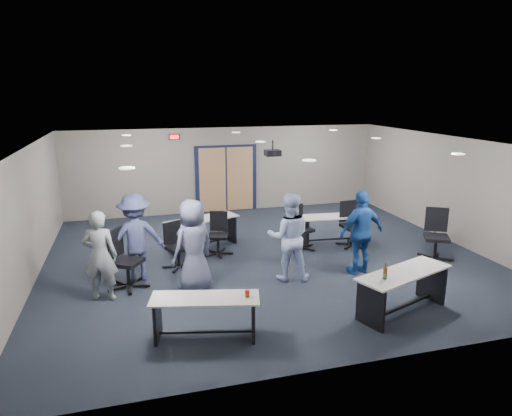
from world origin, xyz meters
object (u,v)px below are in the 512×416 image
object	(u,v)px
table_back_left	(202,228)
table_front_right	(403,285)
chair_back_d	(353,225)
person_plaid	(193,246)
chair_loose_right	(437,236)
person_lightblue	(289,237)
table_back_right	(335,224)
table_front_left	(206,310)
person_navy	(361,233)
person_back	(135,237)
chair_back_a	(178,246)
chair_loose_left	(127,260)
chair_back_b	(218,234)
person_gray	(100,256)
chair_back_c	(302,228)

from	to	relation	value
table_back_left	table_front_right	bearing A→B (deg)	-79.09
chair_back_d	person_plaid	xyz separation A→B (m)	(-4.19, -1.51, 0.35)
chair_loose_right	person_plaid	world-z (taller)	person_plaid
person_plaid	person_lightblue	size ratio (longest dim) A/B	1.00
table_back_right	person_plaid	distance (m)	4.35
table_front_left	table_back_left	distance (m)	4.34
person_navy	person_back	bearing A→B (deg)	-20.35
table_back_left	chair_back_d	size ratio (longest dim) A/B	1.70
chair_back_a	person_lightblue	world-z (taller)	person_lightblue
chair_loose_left	person_back	world-z (taller)	person_back
person_plaid	table_front_right	bearing A→B (deg)	121.95
table_back_left	chair_back_b	world-z (taller)	chair_back_b
person_gray	chair_back_d	bearing A→B (deg)	-151.40
table_back_right	chair_back_b	xyz separation A→B (m)	(-3.06, -0.08, 0.02)
table_front_left	chair_back_d	xyz separation A→B (m)	(4.28, 3.37, 0.10)
table_back_right	person_lightblue	world-z (taller)	person_lightblue
chair_back_c	chair_loose_right	distance (m)	3.12
chair_loose_left	person_back	distance (m)	0.53
chair_loose_left	chair_back_a	bearing A→B (deg)	-20.87
chair_back_a	person_lightblue	size ratio (longest dim) A/B	0.56
person_plaid	chair_back_d	bearing A→B (deg)	171.77
chair_loose_left	person_navy	size ratio (longest dim) A/B	0.66
chair_back_d	person_lightblue	size ratio (longest dim) A/B	0.62
chair_back_b	person_back	world-z (taller)	person_back
table_front_left	table_back_left	world-z (taller)	table_front_left
chair_back_c	person_navy	xyz separation A→B (m)	(0.67, -1.74, 0.36)
chair_back_b	chair_loose_left	world-z (taller)	chair_loose_left
person_plaid	person_back	world-z (taller)	same
chair_back_d	chair_back_c	bearing A→B (deg)	170.19
table_front_right	person_plaid	world-z (taller)	person_plaid
table_back_left	table_back_right	distance (m)	3.38
table_back_right	chair_loose_right	bearing A→B (deg)	-41.28
table_back_left	person_plaid	bearing A→B (deg)	-124.68
chair_back_c	chair_loose_right	size ratio (longest dim) A/B	0.90
person_lightblue	table_back_left	bearing A→B (deg)	-45.45
chair_loose_left	chair_back_d	bearing A→B (deg)	-45.65
table_front_right	person_lightblue	world-z (taller)	person_lightblue
table_front_right	person_plaid	distance (m)	3.93
chair_back_d	chair_loose_left	distance (m)	5.56
table_back_left	chair_loose_left	world-z (taller)	chair_loose_left
chair_back_c	person_lightblue	bearing A→B (deg)	-141.50
table_front_left	person_gray	distance (m)	2.53
table_front_right	chair_back_d	world-z (taller)	chair_back_d
chair_back_a	person_navy	distance (m)	3.97
chair_back_d	person_navy	xyz separation A→B (m)	(-0.64, -1.61, 0.34)
table_front_left	table_back_right	size ratio (longest dim) A/B	0.99
chair_back_c	person_navy	size ratio (longest dim) A/B	0.60
chair_back_d	person_lightblue	world-z (taller)	person_lightblue
table_back_right	chair_loose_left	world-z (taller)	chair_loose_left
person_back	chair_loose_right	bearing A→B (deg)	165.06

